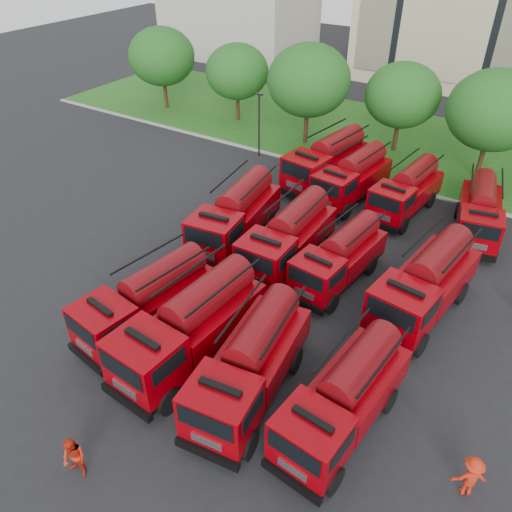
{
  "coord_description": "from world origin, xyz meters",
  "views": [
    {
      "loc": [
        10.3,
        -15.14,
        16.98
      ],
      "look_at": [
        -1.19,
        2.9,
        1.8
      ],
      "focal_mm": 35.0,
      "sensor_mm": 36.0,
      "label": 1
    }
  ],
  "objects_px": {
    "fire_truck_8": "(327,161)",
    "firefighter_1": "(80,473)",
    "fire_truck_3": "(344,397)",
    "fire_truck_5": "(288,237)",
    "fire_truck_6": "(340,257)",
    "fire_truck_10": "(406,191)",
    "fire_truck_2": "(251,363)",
    "fire_truck_0": "(147,300)",
    "firefighter_3": "(464,491)",
    "fire_truck_7": "(425,284)",
    "fire_truck_1": "(191,326)",
    "fire_truck_11": "(480,212)",
    "fire_truck_4": "(236,215)",
    "firefighter_4": "(202,261)",
    "fire_truck_9": "(352,177)",
    "firefighter_2": "(304,471)"
  },
  "relations": [
    {
      "from": "fire_truck_8",
      "to": "firefighter_1",
      "type": "height_order",
      "value": "fire_truck_8"
    },
    {
      "from": "fire_truck_3",
      "to": "firefighter_1",
      "type": "height_order",
      "value": "fire_truck_3"
    },
    {
      "from": "fire_truck_5",
      "to": "fire_truck_6",
      "type": "xyz_separation_m",
      "value": [
        3.12,
        0.04,
        -0.2
      ]
    },
    {
      "from": "fire_truck_5",
      "to": "fire_truck_10",
      "type": "height_order",
      "value": "fire_truck_5"
    },
    {
      "from": "fire_truck_2",
      "to": "fire_truck_10",
      "type": "relative_size",
      "value": 1.08
    },
    {
      "from": "fire_truck_0",
      "to": "firefighter_3",
      "type": "xyz_separation_m",
      "value": [
        15.05,
        -0.41,
        -1.66
      ]
    },
    {
      "from": "fire_truck_8",
      "to": "firefighter_3",
      "type": "relative_size",
      "value": 4.42
    },
    {
      "from": "fire_truck_7",
      "to": "firefighter_3",
      "type": "xyz_separation_m",
      "value": [
        4.32,
        -8.56,
        -1.78
      ]
    },
    {
      "from": "firefighter_3",
      "to": "fire_truck_0",
      "type": "bearing_deg",
      "value": -32.3
    },
    {
      "from": "fire_truck_2",
      "to": "fire_truck_8",
      "type": "xyz_separation_m",
      "value": [
        -5.8,
        19.06,
        0.1
      ]
    },
    {
      "from": "fire_truck_1",
      "to": "fire_truck_6",
      "type": "xyz_separation_m",
      "value": [
        3.19,
        8.62,
        -0.27
      ]
    },
    {
      "from": "fire_truck_2",
      "to": "fire_truck_11",
      "type": "height_order",
      "value": "fire_truck_2"
    },
    {
      "from": "firefighter_1",
      "to": "fire_truck_3",
      "type": "bearing_deg",
      "value": 41.15
    },
    {
      "from": "fire_truck_4",
      "to": "fire_truck_11",
      "type": "distance_m",
      "value": 14.87
    },
    {
      "from": "fire_truck_1",
      "to": "fire_truck_4",
      "type": "relative_size",
      "value": 1.01
    },
    {
      "from": "firefighter_1",
      "to": "firefighter_3",
      "type": "bearing_deg",
      "value": 26.06
    },
    {
      "from": "firefighter_4",
      "to": "fire_truck_4",
      "type": "bearing_deg",
      "value": -53.52
    },
    {
      "from": "fire_truck_9",
      "to": "fire_truck_10",
      "type": "height_order",
      "value": "fire_truck_9"
    },
    {
      "from": "fire_truck_3",
      "to": "fire_truck_8",
      "type": "xyz_separation_m",
      "value": [
        -9.7,
        18.51,
        0.19
      ]
    },
    {
      "from": "fire_truck_6",
      "to": "fire_truck_11",
      "type": "bearing_deg",
      "value": 65.74
    },
    {
      "from": "fire_truck_4",
      "to": "firefighter_1",
      "type": "xyz_separation_m",
      "value": [
        3.85,
        -15.81,
        -1.79
      ]
    },
    {
      "from": "fire_truck_7",
      "to": "firefighter_4",
      "type": "xyz_separation_m",
      "value": [
        -11.96,
        -2.47,
        -1.78
      ]
    },
    {
      "from": "fire_truck_10",
      "to": "firefighter_1",
      "type": "relative_size",
      "value": 3.78
    },
    {
      "from": "fire_truck_0",
      "to": "fire_truck_3",
      "type": "bearing_deg",
      "value": 7.1
    },
    {
      "from": "fire_truck_0",
      "to": "firefighter_1",
      "type": "relative_size",
      "value": 3.97
    },
    {
      "from": "fire_truck_3",
      "to": "firefighter_2",
      "type": "distance_m",
      "value": 3.08
    },
    {
      "from": "fire_truck_3",
      "to": "fire_truck_4",
      "type": "distance_m",
      "value": 14.04
    },
    {
      "from": "fire_truck_1",
      "to": "firefighter_1",
      "type": "height_order",
      "value": "fire_truck_1"
    },
    {
      "from": "firefighter_2",
      "to": "fire_truck_5",
      "type": "bearing_deg",
      "value": 13.37
    },
    {
      "from": "fire_truck_3",
      "to": "firefighter_1",
      "type": "bearing_deg",
      "value": -129.86
    },
    {
      "from": "fire_truck_5",
      "to": "fire_truck_7",
      "type": "distance_m",
      "value": 7.71
    },
    {
      "from": "fire_truck_3",
      "to": "fire_truck_4",
      "type": "xyz_separation_m",
      "value": [
        -10.98,
        8.76,
        0.17
      ]
    },
    {
      "from": "fire_truck_2",
      "to": "fire_truck_9",
      "type": "height_order",
      "value": "fire_truck_2"
    },
    {
      "from": "firefighter_4",
      "to": "firefighter_3",
      "type": "bearing_deg",
      "value": -155.38
    },
    {
      "from": "fire_truck_3",
      "to": "fire_truck_6",
      "type": "height_order",
      "value": "fire_truck_3"
    },
    {
      "from": "fire_truck_5",
      "to": "fire_truck_2",
      "type": "bearing_deg",
      "value": -70.86
    },
    {
      "from": "fire_truck_9",
      "to": "fire_truck_10",
      "type": "xyz_separation_m",
      "value": [
        3.75,
        0.23,
        -0.07
      ]
    },
    {
      "from": "fire_truck_7",
      "to": "firefighter_1",
      "type": "distance_m",
      "value": 17.27
    },
    {
      "from": "fire_truck_9",
      "to": "firefighter_4",
      "type": "xyz_separation_m",
      "value": [
        -4.17,
        -11.52,
        -1.66
      ]
    },
    {
      "from": "fire_truck_0",
      "to": "fire_truck_2",
      "type": "relative_size",
      "value": 0.97
    },
    {
      "from": "fire_truck_8",
      "to": "fire_truck_11",
      "type": "height_order",
      "value": "fire_truck_8"
    },
    {
      "from": "fire_truck_10",
      "to": "firefighter_1",
      "type": "bearing_deg",
      "value": -92.11
    },
    {
      "from": "fire_truck_2",
      "to": "fire_truck_6",
      "type": "xyz_separation_m",
      "value": [
        -0.17,
        8.97,
        -0.17
      ]
    },
    {
      "from": "fire_truck_7",
      "to": "fire_truck_3",
      "type": "bearing_deg",
      "value": -86.06
    },
    {
      "from": "fire_truck_6",
      "to": "fire_truck_10",
      "type": "xyz_separation_m",
      "value": [
        0.56,
        9.19,
        0.04
      ]
    },
    {
      "from": "fire_truck_11",
      "to": "firefighter_2",
      "type": "distance_m",
      "value": 20.06
    },
    {
      "from": "fire_truck_7",
      "to": "fire_truck_11",
      "type": "relative_size",
      "value": 1.11
    },
    {
      "from": "fire_truck_6",
      "to": "firefighter_4",
      "type": "xyz_separation_m",
      "value": [
        -7.36,
        -2.56,
        -1.55
      ]
    },
    {
      "from": "fire_truck_3",
      "to": "fire_truck_5",
      "type": "height_order",
      "value": "fire_truck_5"
    },
    {
      "from": "fire_truck_10",
      "to": "fire_truck_11",
      "type": "xyz_separation_m",
      "value": [
        4.67,
        -0.27,
        -0.0
      ]
    }
  ]
}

